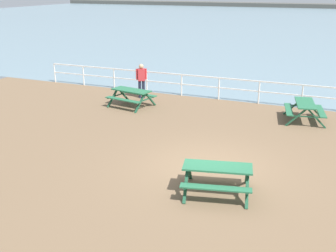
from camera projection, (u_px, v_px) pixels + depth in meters
ground_plane at (207, 170)px, 12.78m from camera, size 30.00×24.00×0.20m
sea_band at (323, 24)px, 58.73m from camera, size 142.00×90.00×0.01m
distant_shoreline at (336, 8)px, 96.22m from camera, size 142.00×6.00×1.80m
seaward_railing at (259, 88)px, 19.26m from camera, size 23.07×0.07×1.08m
picnic_table_near_right at (217, 173)px, 11.00m from camera, size 2.10×1.88×0.80m
picnic_table_mid_centre at (131, 94)px, 18.87m from camera, size 2.04×1.82×0.80m
picnic_table_far_right at (305, 107)px, 16.85m from camera, size 1.83×2.06×0.80m
visitor at (141, 79)px, 20.20m from camera, size 0.47×0.36×1.66m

